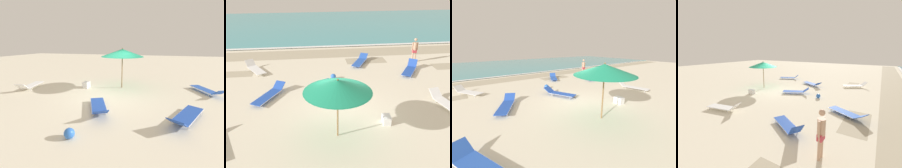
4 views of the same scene
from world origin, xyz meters
TOP-DOWN VIEW (x-y plane):
  - ground_plane at (0.00, 0.01)m, footprint 60.00×60.00m
  - ocean_water at (0.00, 20.50)m, footprint 60.00×19.12m
  - beach_umbrella at (-0.35, -1.55)m, footprint 2.64×2.64m
  - sun_lounger_beside_umbrella at (-0.12, 2.14)m, footprint 1.45×2.19m
  - sun_lounger_near_water_left at (5.14, 4.66)m, footprint 1.65×2.09m
  - sun_lounger_near_water_right at (-4.93, 6.02)m, footprint 1.66×2.19m
  - sun_lounger_mid_beach_solo at (5.24, 0.16)m, footprint 1.02×2.26m
  - sun_lounger_mid_beach_pair_a at (-3.54, 2.11)m, footprint 1.64×2.36m
  - sun_lounger_mid_beach_pair_b at (2.24, 6.67)m, footprint 1.56×2.23m
  - beachgoer_wading_adult at (6.17, 6.59)m, footprint 0.45×0.27m
  - beach_ball at (0.06, 4.18)m, footprint 0.33×0.33m
  - cooler_box at (1.87, -0.94)m, footprint 0.39×0.52m

SIDE VIEW (x-z plane):
  - ground_plane at x=0.00m, z-range -0.16..0.00m
  - ocean_water at x=0.00m, z-range 0.00..0.06m
  - beach_ball at x=0.06m, z-range 0.00..0.33m
  - cooler_box at x=1.87m, z-range 0.00..0.37m
  - sun_lounger_mid_beach_pair_b at x=2.24m, z-range -0.03..0.44m
  - sun_lounger_mid_beach_pair_a at x=-3.54m, z-range -0.04..0.45m
  - sun_lounger_beside_umbrella at x=-0.12m, z-range -0.04..0.46m
  - sun_lounger_near_water_right at x=-4.93m, z-range -0.06..0.48m
  - sun_lounger_mid_beach_solo at x=5.24m, z-range -0.06..0.48m
  - sun_lounger_near_water_left at x=5.14m, z-range -0.10..0.54m
  - beachgoer_wading_adult at x=6.17m, z-range 0.12..1.88m
  - beach_umbrella at x=-0.35m, z-range 0.96..3.48m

